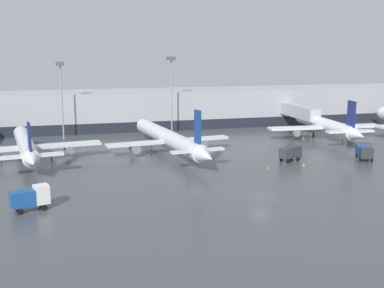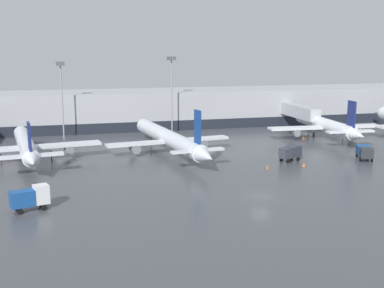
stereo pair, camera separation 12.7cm
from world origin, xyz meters
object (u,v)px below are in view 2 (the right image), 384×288
object	(u,v)px
parked_jet_2	(326,125)
traffic_cone_2	(304,165)
service_truck_3	(290,152)
traffic_cone_0	(304,137)
parked_jet_0	(169,138)
apron_light_mast_1	(61,77)
apron_light_mast_3	(172,73)
parked_jet_1	(26,145)
traffic_cone_1	(267,167)
service_truck_1	(365,151)
service_truck_2	(30,197)

from	to	relation	value
parked_jet_2	traffic_cone_2	xyz separation A→B (m)	(-15.98, -21.20, -2.77)
service_truck_3	traffic_cone_0	world-z (taller)	service_truck_3
parked_jet_2	traffic_cone_0	bearing A→B (deg)	73.04
parked_jet_2	service_truck_3	distance (m)	23.87
parked_jet_0	service_truck_3	distance (m)	22.31
service_truck_3	traffic_cone_0	distance (m)	22.43
apron_light_mast_1	apron_light_mast_3	size ratio (longest dim) A/B	0.94
service_truck_3	traffic_cone_2	bearing A→B (deg)	74.03
apron_light_mast_1	traffic_cone_2	bearing A→B (deg)	-43.14
parked_jet_1	traffic_cone_1	distance (m)	40.99
traffic_cone_0	traffic_cone_2	bearing A→B (deg)	-117.29
parked_jet_1	traffic_cone_0	bearing A→B (deg)	-90.04
traffic_cone_2	service_truck_1	bearing A→B (deg)	9.03
parked_jet_0	traffic_cone_1	bearing A→B (deg)	-148.36
parked_jet_0	service_truck_1	world-z (taller)	parked_jet_0
service_truck_2	traffic_cone_2	xyz separation A→B (m)	(42.16, 12.03, -1.38)
parked_jet_0	apron_light_mast_1	size ratio (longest dim) A/B	2.35
service_truck_2	traffic_cone_0	xyz separation A→B (m)	(53.91, 34.79, -1.31)
parked_jet_0	traffic_cone_1	xyz separation A→B (m)	(12.99, -15.74, -2.48)
traffic_cone_1	traffic_cone_2	distance (m)	6.46
traffic_cone_1	apron_light_mast_3	distance (m)	39.78
service_truck_3	traffic_cone_2	xyz separation A→B (m)	(0.51, -4.02, -1.26)
service_truck_2	traffic_cone_0	distance (m)	64.17
apron_light_mast_3	traffic_cone_0	bearing A→B (deg)	-27.90
parked_jet_2	parked_jet_0	bearing A→B (deg)	101.96
service_truck_1	parked_jet_0	bearing A→B (deg)	-89.37
service_truck_1	service_truck_3	bearing A→B (deg)	-74.83
parked_jet_2	service_truck_3	size ratio (longest dim) A/B	6.93
parked_jet_0	traffic_cone_2	world-z (taller)	parked_jet_0
traffic_cone_0	parked_jet_0	bearing A→B (deg)	-167.35
parked_jet_1	service_truck_3	distance (m)	45.40
service_truck_1	traffic_cone_2	distance (m)	12.91
parked_jet_0	traffic_cone_0	bearing A→B (deg)	-85.23
parked_jet_1	traffic_cone_0	distance (m)	56.94
traffic_cone_0	traffic_cone_2	world-z (taller)	traffic_cone_0
traffic_cone_0	parked_jet_2	bearing A→B (deg)	-20.19
traffic_cone_2	apron_light_mast_1	bearing A→B (deg)	136.86
apron_light_mast_1	service_truck_1	bearing A→B (deg)	-33.63
parked_jet_0	service_truck_1	distance (m)	34.98
parked_jet_0	traffic_cone_2	distance (m)	25.15
apron_light_mast_3	apron_light_mast_1	bearing A→B (deg)	-178.67
parked_jet_2	traffic_cone_2	world-z (taller)	parked_jet_2
service_truck_1	traffic_cone_1	bearing A→B (deg)	-60.26
traffic_cone_0	apron_light_mast_1	distance (m)	53.46
service_truck_3	apron_light_mast_3	world-z (taller)	apron_light_mast_3
traffic_cone_1	traffic_cone_2	bearing A→B (deg)	-0.18
parked_jet_1	parked_jet_2	bearing A→B (deg)	-92.05
parked_jet_2	parked_jet_1	bearing A→B (deg)	99.22
traffic_cone_2	traffic_cone_0	bearing A→B (deg)	62.71
service_truck_2	traffic_cone_2	size ratio (longest dim) A/B	7.79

